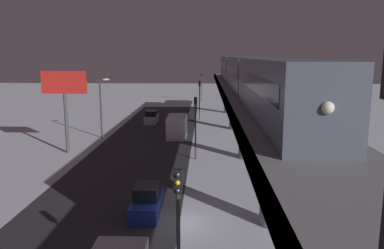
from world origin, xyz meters
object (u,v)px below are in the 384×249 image
(sedan_silver_2, at_px, (151,118))
(traffic_light_far, at_px, (200,94))
(sedan_blue, at_px, (147,202))
(commercial_billboard, at_px, (64,91))
(traffic_light_near, at_px, (178,225))
(traffic_light_distant, at_px, (201,83))
(subway_train, at_px, (245,73))
(traffic_light_mid, at_px, (196,119))
(box_truck, at_px, (177,126))

(sedan_silver_2, relative_size, traffic_light_far, 0.67)
(sedan_blue, xyz_separation_m, commercial_billboard, (11.12, -15.67, 6.03))
(traffic_light_near, bearing_deg, traffic_light_distant, -90.00)
(sedan_silver_2, distance_m, traffic_light_far, 8.94)
(traffic_light_near, relative_size, commercial_billboard, 0.72)
(subway_train, relative_size, commercial_billboard, 6.23)
(traffic_light_mid, bearing_deg, commercial_billboard, -8.32)
(traffic_light_near, distance_m, traffic_light_far, 48.58)
(sedan_blue, bearing_deg, commercial_billboard, 125.36)
(subway_train, height_order, box_truck, subway_train)
(subway_train, distance_m, commercial_billboard, 19.26)
(traffic_light_mid, height_order, traffic_light_far, same)
(subway_train, relative_size, sedan_silver_2, 12.98)
(box_truck, bearing_deg, traffic_light_far, -101.90)
(box_truck, xyz_separation_m, traffic_light_mid, (-2.70, 11.48, 2.85))
(sedan_blue, xyz_separation_m, sedan_silver_2, (4.60, -34.42, 0.00))
(traffic_light_mid, xyz_separation_m, commercial_billboard, (14.02, -2.05, 2.63))
(traffic_light_far, bearing_deg, subway_train, 103.45)
(box_truck, xyz_separation_m, commercial_billboard, (11.32, 9.43, 5.48))
(traffic_light_far, relative_size, traffic_light_distant, 1.00)
(traffic_light_mid, relative_size, commercial_billboard, 0.72)
(box_truck, relative_size, traffic_light_mid, 1.16)
(subway_train, height_order, traffic_light_far, subway_train)
(sedan_silver_2, height_order, box_truck, box_truck)
(sedan_blue, relative_size, commercial_billboard, 0.50)
(traffic_light_mid, distance_m, traffic_light_far, 24.29)
(traffic_light_near, bearing_deg, traffic_light_mid, -90.00)
(traffic_light_far, distance_m, commercial_billboard, 26.42)
(sedan_silver_2, height_order, traffic_light_far, traffic_light_far)
(box_truck, bearing_deg, sedan_silver_2, -62.77)
(sedan_blue, height_order, traffic_light_distant, traffic_light_distant)
(traffic_light_near, xyz_separation_m, traffic_light_mid, (0.00, -24.29, 0.00))
(traffic_light_near, distance_m, traffic_light_mid, 24.29)
(box_truck, relative_size, traffic_light_near, 1.16)
(sedan_silver_2, bearing_deg, traffic_light_distant, -105.11)
(subway_train, height_order, sedan_silver_2, subway_train)
(box_truck, bearing_deg, traffic_light_mid, 103.24)
(sedan_blue, height_order, commercial_billboard, commercial_billboard)
(sedan_silver_2, distance_m, traffic_light_near, 45.84)
(traffic_light_mid, xyz_separation_m, traffic_light_far, (0.00, -24.29, 0.00))
(traffic_light_near, bearing_deg, box_truck, -85.68)
(subway_train, height_order, traffic_light_near, subway_train)
(sedan_blue, distance_m, traffic_light_near, 11.57)
(traffic_light_mid, xyz_separation_m, traffic_light_distant, (0.00, -48.58, 0.00))
(subway_train, relative_size, traffic_light_far, 8.67)
(traffic_light_near, bearing_deg, sedan_silver_2, -80.56)
(commercial_billboard, bearing_deg, traffic_light_far, -122.22)
(traffic_light_near, xyz_separation_m, traffic_light_far, (0.00, -48.58, 0.00))
(sedan_silver_2, bearing_deg, box_truck, 117.23)
(subway_train, bearing_deg, commercial_billboard, 2.28)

